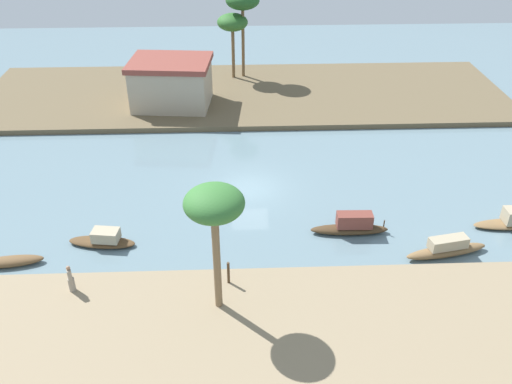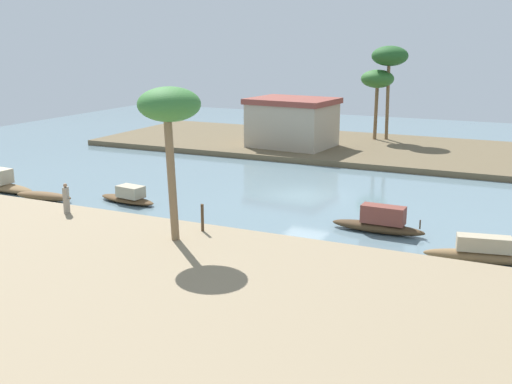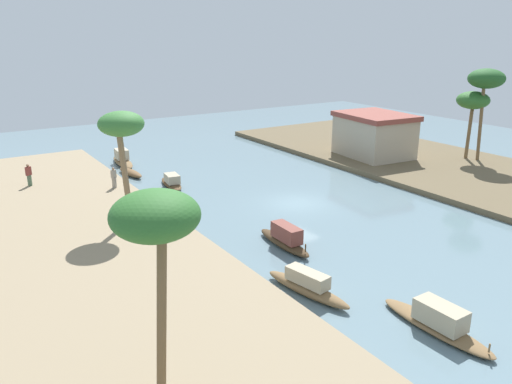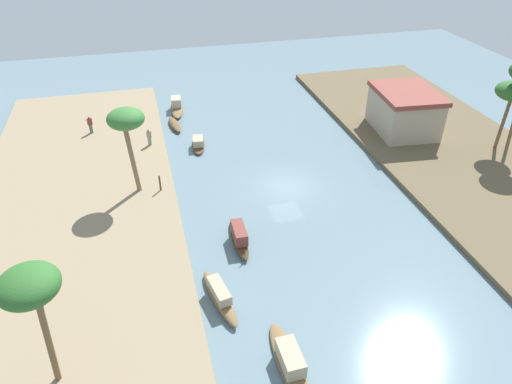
{
  "view_description": "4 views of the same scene",
  "coord_description": "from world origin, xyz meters",
  "px_view_note": "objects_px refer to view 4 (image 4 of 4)",
  "views": [
    {
      "loc": [
        -0.84,
        -31.21,
        19.27
      ],
      "look_at": [
        0.34,
        -1.94,
        0.93
      ],
      "focal_mm": 38.49,
      "sensor_mm": 36.0,
      "label": 1
    },
    {
      "loc": [
        12.43,
        -33.52,
        9.13
      ],
      "look_at": [
        -1.63,
        -3.43,
        0.83
      ],
      "focal_mm": 43.23,
      "sensor_mm": 36.0,
      "label": 2
    },
    {
      "loc": [
        27.18,
        -20.82,
        11.58
      ],
      "look_at": [
        -0.78,
        -2.96,
        1.11
      ],
      "focal_mm": 35.86,
      "sensor_mm": 36.0,
      "label": 3
    },
    {
      "loc": [
        29.84,
        -10.32,
        20.31
      ],
      "look_at": [
        1.17,
        -2.85,
        0.72
      ],
      "focal_mm": 32.83,
      "sensor_mm": 36.0,
      "label": 4
    }
  ],
  "objects_px": {
    "sampan_open_hull": "(219,295)",
    "sampan_midstream": "(290,361)",
    "sampan_with_red_awning": "(177,106)",
    "person_on_near_bank": "(90,125)",
    "mooring_post": "(160,183)",
    "sampan_with_tall_canopy": "(239,236)",
    "person_by_mooring": "(149,138)",
    "palm_tree_left_far": "(29,288)",
    "sampan_foreground": "(175,125)",
    "palm_tree_left_near": "(126,121)",
    "sampan_near_left_bank": "(198,143)",
    "riverside_building": "(404,111)"
  },
  "relations": [
    {
      "from": "person_on_near_bank",
      "to": "palm_tree_left_near",
      "type": "bearing_deg",
      "value": 71.46
    },
    {
      "from": "sampan_midstream",
      "to": "person_by_mooring",
      "type": "xyz_separation_m",
      "value": [
        -25.16,
        -5.13,
        0.66
      ]
    },
    {
      "from": "sampan_near_left_bank",
      "to": "sampan_midstream",
      "type": "bearing_deg",
      "value": 9.61
    },
    {
      "from": "sampan_near_left_bank",
      "to": "sampan_with_tall_canopy",
      "type": "bearing_deg",
      "value": 9.9
    },
    {
      "from": "person_on_near_bank",
      "to": "person_by_mooring",
      "type": "height_order",
      "value": "person_on_near_bank"
    },
    {
      "from": "sampan_with_tall_canopy",
      "to": "mooring_post",
      "type": "xyz_separation_m",
      "value": [
        -7.19,
        -4.58,
        0.56
      ]
    },
    {
      "from": "sampan_midstream",
      "to": "sampan_with_red_awning",
      "type": "bearing_deg",
      "value": -178.12
    },
    {
      "from": "sampan_with_red_awning",
      "to": "riverside_building",
      "type": "xyz_separation_m",
      "value": [
        11.1,
        20.3,
        1.98
      ]
    },
    {
      "from": "sampan_midstream",
      "to": "riverside_building",
      "type": "xyz_separation_m",
      "value": [
        -22.21,
        18.5,
        1.98
      ]
    },
    {
      "from": "sampan_midstream",
      "to": "mooring_post",
      "type": "relative_size",
      "value": 4.1
    },
    {
      "from": "sampan_with_red_awning",
      "to": "person_on_near_bank",
      "type": "height_order",
      "value": "person_on_near_bank"
    },
    {
      "from": "palm_tree_left_near",
      "to": "sampan_foreground",
      "type": "bearing_deg",
      "value": 160.23
    },
    {
      "from": "sampan_open_hull",
      "to": "riverside_building",
      "type": "xyz_separation_m",
      "value": [
        -16.99,
        21.05,
        1.98
      ]
    },
    {
      "from": "sampan_foreground",
      "to": "person_by_mooring",
      "type": "xyz_separation_m",
      "value": [
        4.12,
        -2.65,
        0.86
      ]
    },
    {
      "from": "sampan_with_red_awning",
      "to": "person_on_near_bank",
      "type": "xyz_separation_m",
      "value": [
        4.22,
        -8.55,
        0.76
      ]
    },
    {
      "from": "sampan_open_hull",
      "to": "riverside_building",
      "type": "bearing_deg",
      "value": 118.05
    },
    {
      "from": "person_on_near_bank",
      "to": "person_by_mooring",
      "type": "xyz_separation_m",
      "value": [
        3.93,
        5.22,
        -0.11
      ]
    },
    {
      "from": "sampan_near_left_bank",
      "to": "palm_tree_left_near",
      "type": "xyz_separation_m",
      "value": [
        6.7,
        -5.77,
        5.88
      ]
    },
    {
      "from": "mooring_post",
      "to": "palm_tree_left_far",
      "type": "relative_size",
      "value": 0.19
    },
    {
      "from": "sampan_foreground",
      "to": "riverside_building",
      "type": "distance_m",
      "value": 22.24
    },
    {
      "from": "mooring_post",
      "to": "riverside_building",
      "type": "xyz_separation_m",
      "value": [
        -4.88,
        23.35,
        1.36
      ]
    },
    {
      "from": "person_by_mooring",
      "to": "riverside_building",
      "type": "distance_m",
      "value": 23.85
    },
    {
      "from": "palm_tree_left_far",
      "to": "riverside_building",
      "type": "height_order",
      "value": "palm_tree_left_far"
    },
    {
      "from": "sampan_open_hull",
      "to": "sampan_foreground",
      "type": "distance_m",
      "value": 24.07
    },
    {
      "from": "sampan_open_hull",
      "to": "sampan_midstream",
      "type": "bearing_deg",
      "value": 15.2
    },
    {
      "from": "sampan_near_left_bank",
      "to": "riverside_building",
      "type": "distance_m",
      "value": 19.58
    },
    {
      "from": "sampan_foreground",
      "to": "mooring_post",
      "type": "distance_m",
      "value": 12.22
    },
    {
      "from": "palm_tree_left_far",
      "to": "sampan_foreground",
      "type": "bearing_deg",
      "value": 162.92
    },
    {
      "from": "sampan_open_hull",
      "to": "sampan_with_red_awning",
      "type": "relative_size",
      "value": 0.95
    },
    {
      "from": "sampan_with_tall_canopy",
      "to": "riverside_building",
      "type": "xyz_separation_m",
      "value": [
        -12.06,
        18.77,
        1.91
      ]
    },
    {
      "from": "sampan_midstream",
      "to": "palm_tree_left_near",
      "type": "height_order",
      "value": "palm_tree_left_near"
    },
    {
      "from": "sampan_open_hull",
      "to": "sampan_near_left_bank",
      "type": "height_order",
      "value": "sampan_open_hull"
    },
    {
      "from": "sampan_open_hull",
      "to": "person_by_mooring",
      "type": "xyz_separation_m",
      "value": [
        -19.95,
        -2.58,
        0.65
      ]
    },
    {
      "from": "sampan_with_tall_canopy",
      "to": "person_by_mooring",
      "type": "xyz_separation_m",
      "value": [
        -15.02,
        -4.85,
        0.59
      ]
    },
    {
      "from": "person_on_near_bank",
      "to": "mooring_post",
      "type": "distance_m",
      "value": 12.98
    },
    {
      "from": "sampan_foreground",
      "to": "palm_tree_left_near",
      "type": "xyz_separation_m",
      "value": [
        11.49,
        -4.13,
        6.0
      ]
    },
    {
      "from": "sampan_midstream",
      "to": "sampan_open_hull",
      "type": "bearing_deg",
      "value": -155.17
    },
    {
      "from": "mooring_post",
      "to": "palm_tree_left_far",
      "type": "bearing_deg",
      "value": -21.37
    },
    {
      "from": "sampan_with_red_awning",
      "to": "mooring_post",
      "type": "distance_m",
      "value": 16.28
    },
    {
      "from": "sampan_with_red_awning",
      "to": "person_on_near_bank",
      "type": "distance_m",
      "value": 9.56
    },
    {
      "from": "sampan_with_tall_canopy",
      "to": "sampan_midstream",
      "type": "height_order",
      "value": "sampan_with_tall_canopy"
    },
    {
      "from": "palm_tree_left_near",
      "to": "palm_tree_left_far",
      "type": "bearing_deg",
      "value": -15.09
    },
    {
      "from": "sampan_with_tall_canopy",
      "to": "person_on_near_bank",
      "type": "relative_size",
      "value": 2.73
    },
    {
      "from": "sampan_with_tall_canopy",
      "to": "palm_tree_left_near",
      "type": "bearing_deg",
      "value": -139.01
    },
    {
      "from": "sampan_with_red_awning",
      "to": "person_by_mooring",
      "type": "xyz_separation_m",
      "value": [
        8.14,
        -3.33,
        0.65
      ]
    },
    {
      "from": "person_on_near_bank",
      "to": "mooring_post",
      "type": "bearing_deg",
      "value": 78.18
    },
    {
      "from": "sampan_near_left_bank",
      "to": "person_on_near_bank",
      "type": "distance_m",
      "value": 10.59
    },
    {
      "from": "palm_tree_left_far",
      "to": "palm_tree_left_near",
      "type": "bearing_deg",
      "value": 164.91
    },
    {
      "from": "sampan_with_red_awning",
      "to": "palm_tree_left_far",
      "type": "relative_size",
      "value": 0.75
    },
    {
      "from": "sampan_near_left_bank",
      "to": "sampan_with_tall_canopy",
      "type": "xyz_separation_m",
      "value": [
        14.36,
        0.56,
        0.16
      ]
    }
  ]
}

